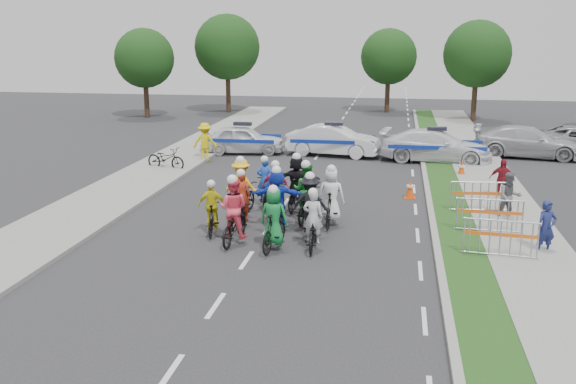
% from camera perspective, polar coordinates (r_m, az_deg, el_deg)
% --- Properties ---
extents(ground, '(90.00, 90.00, 0.00)m').
position_cam_1_polar(ground, '(17.39, -3.71, -6.08)').
color(ground, '#28282B').
rests_on(ground, ground).
extents(curb_right, '(0.20, 60.00, 0.12)m').
position_cam_1_polar(curb_right, '(21.73, 12.65, -2.11)').
color(curb_right, gray).
rests_on(curb_right, ground).
extents(grass_strip, '(1.20, 60.00, 0.11)m').
position_cam_1_polar(grass_strip, '(21.78, 14.48, -2.20)').
color(grass_strip, '#1B4315').
rests_on(grass_strip, ground).
extents(sidewalk_right, '(2.40, 60.00, 0.13)m').
position_cam_1_polar(sidewalk_right, '(22.01, 19.16, -2.34)').
color(sidewalk_right, gray).
rests_on(sidewalk_right, ground).
extents(sidewalk_left, '(3.00, 60.00, 0.13)m').
position_cam_1_polar(sidewalk_left, '(24.04, -16.13, -0.77)').
color(sidewalk_left, gray).
rests_on(sidewalk_left, ground).
extents(rider_0, '(0.67, 1.78, 1.80)m').
position_cam_1_polar(rider_0, '(18.08, 2.24, -3.28)').
color(rider_0, black).
rests_on(rider_0, ground).
extents(rider_1, '(0.87, 1.86, 1.90)m').
position_cam_1_polar(rider_1, '(17.97, -1.26, -2.91)').
color(rider_1, black).
rests_on(rider_1, ground).
extents(rider_2, '(0.90, 2.05, 2.05)m').
position_cam_1_polar(rider_2, '(18.63, -4.85, -2.29)').
color(rider_2, black).
rests_on(rider_2, ground).
extents(rider_3, '(0.90, 1.67, 1.71)m').
position_cam_1_polar(rider_3, '(19.50, -6.71, -1.87)').
color(rider_3, black).
rests_on(rider_3, ground).
extents(rider_4, '(1.15, 2.01, 2.00)m').
position_cam_1_polar(rider_4, '(19.18, 1.96, -1.72)').
color(rider_4, black).
rests_on(rider_4, ground).
extents(rider_5, '(1.66, 1.98, 2.03)m').
position_cam_1_polar(rider_5, '(19.82, -0.98, -0.96)').
color(rider_5, black).
rests_on(rider_5, ground).
extents(rider_6, '(0.85, 1.87, 1.85)m').
position_cam_1_polar(rider_6, '(20.33, -4.10, -1.30)').
color(rider_6, black).
rests_on(rider_6, ground).
extents(rider_7, '(0.86, 1.91, 1.99)m').
position_cam_1_polar(rider_7, '(20.27, 3.86, -0.89)').
color(rider_7, black).
rests_on(rider_7, ground).
extents(rider_8, '(0.90, 2.05, 2.03)m').
position_cam_1_polar(rider_8, '(20.71, 1.60, -0.59)').
color(rider_8, black).
rests_on(rider_8, ground).
extents(rider_9, '(1.01, 1.88, 1.93)m').
position_cam_1_polar(rider_9, '(21.18, -1.09, -0.29)').
color(rider_9, black).
rests_on(rider_9, ground).
extents(rider_10, '(1.22, 2.07, 2.02)m').
position_cam_1_polar(rider_10, '(21.50, -4.16, -0.00)').
color(rider_10, black).
rests_on(rider_10, ground).
extents(rider_11, '(1.66, 1.97, 2.01)m').
position_cam_1_polar(rider_11, '(22.03, 0.78, 0.55)').
color(rider_11, black).
rests_on(rider_11, ground).
extents(rider_12, '(0.86, 1.86, 1.83)m').
position_cam_1_polar(rider_12, '(22.53, -2.04, 0.23)').
color(rider_12, black).
rests_on(rider_12, ground).
extents(police_car_0, '(4.37, 2.25, 1.42)m').
position_cam_1_polar(police_car_0, '(32.59, -4.03, 4.69)').
color(police_car_0, white).
rests_on(police_car_0, ground).
extents(police_car_1, '(4.77, 2.25, 1.51)m').
position_cam_1_polar(police_car_1, '(31.97, 4.07, 4.59)').
color(police_car_1, white).
rests_on(police_car_1, ground).
extents(police_car_2, '(5.39, 2.73, 1.50)m').
position_cam_1_polar(police_car_2, '(31.17, 13.02, 4.01)').
color(police_car_2, white).
rests_on(police_car_2, ground).
extents(civilian_sedan, '(5.43, 2.87, 1.50)m').
position_cam_1_polar(civilian_sedan, '(33.61, 20.52, 4.19)').
color(civilian_sedan, '#B2B1B7').
rests_on(civilian_sedan, ground).
extents(spectator_0, '(0.65, 0.53, 1.53)m').
position_cam_1_polar(spectator_0, '(18.94, 21.98, -2.98)').
color(spectator_0, navy).
rests_on(spectator_0, ground).
extents(spectator_1, '(0.87, 0.73, 1.61)m').
position_cam_1_polar(spectator_1, '(21.90, 19.09, -0.41)').
color(spectator_1, slate).
rests_on(spectator_1, ground).
extents(spectator_2, '(0.95, 0.55, 1.52)m').
position_cam_1_polar(spectator_2, '(24.66, 18.48, 1.09)').
color(spectator_2, maroon).
rests_on(spectator_2, ground).
extents(marshal_hiviz, '(1.22, 0.76, 1.82)m').
position_cam_1_polar(marshal_hiviz, '(30.79, -7.37, 4.43)').
color(marshal_hiviz, '#DAC80B').
rests_on(marshal_hiviz, ground).
extents(barrier_0, '(2.04, 0.71, 1.12)m').
position_cam_1_polar(barrier_0, '(18.12, 18.33, -4.09)').
color(barrier_0, '#A5A8AD').
rests_on(barrier_0, ground).
extents(barrier_1, '(2.02, 0.60, 1.12)m').
position_cam_1_polar(barrier_1, '(20.24, 17.45, -2.15)').
color(barrier_1, '#A5A8AD').
rests_on(barrier_1, ground).
extents(barrier_2, '(2.04, 0.70, 1.12)m').
position_cam_1_polar(barrier_2, '(22.49, 16.70, -0.50)').
color(barrier_2, '#A5A8AD').
rests_on(barrier_2, ground).
extents(cone_0, '(0.40, 0.40, 0.70)m').
position_cam_1_polar(cone_0, '(24.09, 10.81, 0.25)').
color(cone_0, '#F24C0C').
rests_on(cone_0, ground).
extents(cone_1, '(0.40, 0.40, 0.70)m').
position_cam_1_polar(cone_1, '(28.20, 15.18, 2.00)').
color(cone_1, '#F24C0C').
rests_on(cone_1, ground).
extents(parked_bike, '(2.02, 1.14, 1.01)m').
position_cam_1_polar(parked_bike, '(29.14, -10.81, 2.95)').
color(parked_bike, black).
rests_on(parked_bike, ground).
extents(tree_0, '(4.20, 4.20, 6.30)m').
position_cam_1_polar(tree_0, '(47.41, -12.65, 11.52)').
color(tree_0, '#382619').
rests_on(tree_0, ground).
extents(tree_1, '(4.55, 4.55, 6.82)m').
position_cam_1_polar(tree_1, '(46.19, 16.48, 11.67)').
color(tree_1, '#382619').
rests_on(tree_1, ground).
extents(tree_3, '(4.90, 4.90, 7.35)m').
position_cam_1_polar(tree_3, '(49.59, -5.42, 12.69)').
color(tree_3, '#382619').
rests_on(tree_3, ground).
extents(tree_4, '(4.20, 4.20, 6.30)m').
position_cam_1_polar(tree_4, '(49.92, 8.94, 11.79)').
color(tree_4, '#382619').
rests_on(tree_4, ground).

